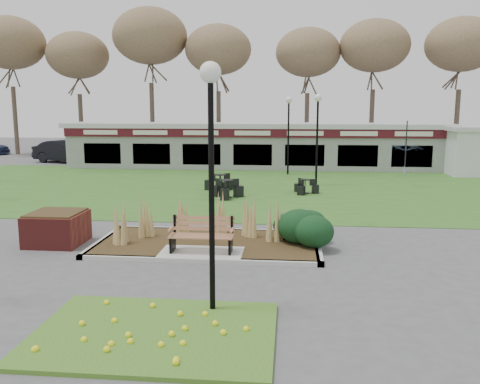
# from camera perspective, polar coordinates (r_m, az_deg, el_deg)

# --- Properties ---
(ground) EXTENTS (100.00, 100.00, 0.00)m
(ground) POSITION_cam_1_polar(r_m,az_deg,el_deg) (13.54, -4.44, -7.41)
(ground) COLOR #515154
(ground) RESTS_ON ground
(lawn) EXTENTS (34.00, 16.00, 0.02)m
(lawn) POSITION_cam_1_polar(r_m,az_deg,el_deg) (25.16, 0.31, 0.57)
(lawn) COLOR #31631F
(lawn) RESTS_ON ground
(flower_bed) EXTENTS (4.20, 3.00, 0.16)m
(flower_bed) POSITION_cam_1_polar(r_m,az_deg,el_deg) (9.31, -9.55, -15.19)
(flower_bed) COLOR #2B601B
(flower_bed) RESTS_ON ground
(planting_bed) EXTENTS (6.75, 3.40, 1.27)m
(planting_bed) POSITION_cam_1_polar(r_m,az_deg,el_deg) (14.57, 1.43, -4.65)
(planting_bed) COLOR #302113
(planting_bed) RESTS_ON ground
(park_bench) EXTENTS (1.70, 0.66, 0.93)m
(park_bench) POSITION_cam_1_polar(r_m,az_deg,el_deg) (13.61, -4.29, -4.74)
(park_bench) COLOR #AF734F
(park_bench) RESTS_ON ground
(brick_planter) EXTENTS (1.50, 1.50, 0.95)m
(brick_planter) POSITION_cam_1_polar(r_m,az_deg,el_deg) (15.68, -19.88, -3.80)
(brick_planter) COLOR maroon
(brick_planter) RESTS_ON ground
(food_pavilion) EXTENTS (24.60, 3.40, 2.90)m
(food_pavilion) POSITION_cam_1_polar(r_m,az_deg,el_deg) (32.88, 1.61, 5.26)
(food_pavilion) COLOR gray
(food_pavilion) RESTS_ON ground
(tree_backdrop) EXTENTS (47.24, 5.24, 10.36)m
(tree_backdrop) POSITION_cam_1_polar(r_m,az_deg,el_deg) (41.04, 2.48, 15.73)
(tree_backdrop) COLOR #47382B
(tree_backdrop) RESTS_ON ground
(lamp_post_near_right) EXTENTS (0.39, 0.39, 4.75)m
(lamp_post_near_right) POSITION_cam_1_polar(r_m,az_deg,el_deg) (9.37, -3.28, 6.60)
(lamp_post_near_right) COLOR black
(lamp_post_near_right) RESTS_ON ground
(lamp_post_mid_right) EXTENTS (0.38, 0.38, 4.57)m
(lamp_post_mid_right) POSITION_cam_1_polar(r_m,az_deg,el_deg) (25.71, 8.70, 8.08)
(lamp_post_mid_right) COLOR black
(lamp_post_mid_right) RESTS_ON ground
(lamp_post_far_right) EXTENTS (0.37, 0.37, 4.50)m
(lamp_post_far_right) POSITION_cam_1_polar(r_m,az_deg,el_deg) (29.75, 5.48, 8.24)
(lamp_post_far_right) COLOR black
(lamp_post_far_right) RESTS_ON ground
(bistro_set_a) EXTENTS (1.48, 1.28, 0.78)m
(bistro_set_a) POSITION_cam_1_polar(r_m,az_deg,el_deg) (22.13, -1.53, 0.03)
(bistro_set_a) COLOR black
(bistro_set_a) RESTS_ON ground
(bistro_set_b) EXTENTS (1.42, 1.38, 0.77)m
(bistro_set_b) POSITION_cam_1_polar(r_m,az_deg,el_deg) (24.02, -2.27, 0.77)
(bistro_set_b) COLOR black
(bistro_set_b) RESTS_ON ground
(bistro_set_d) EXTENTS (1.13, 1.21, 0.65)m
(bistro_set_d) POSITION_cam_1_polar(r_m,az_deg,el_deg) (23.39, 7.32, 0.36)
(bistro_set_d) COLOR black
(bistro_set_d) RESTS_ON ground
(patio_umbrella) EXTENTS (1.89, 1.92, 2.20)m
(patio_umbrella) POSITION_cam_1_polar(r_m,az_deg,el_deg) (26.49, 18.06, 3.52)
(patio_umbrella) COLOR black
(patio_umbrella) RESTS_ON ground
(car_black) EXTENTS (5.12, 3.03, 1.59)m
(car_black) POSITION_cam_1_polar(r_m,az_deg,el_deg) (38.19, -18.94, 4.32)
(car_black) COLOR black
(car_black) RESTS_ON ground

